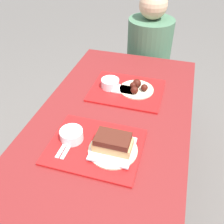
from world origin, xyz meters
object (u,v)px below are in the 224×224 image
bowl_coleslaw_near (72,135)px  bowl_coleslaw_far (110,83)px  brisket_sandwich_plate (113,145)px  wings_plate_far (137,88)px  tray_far (127,91)px  tray_near (95,147)px  person_seated_across (149,45)px

bowl_coleslaw_near → bowl_coleslaw_far: 0.46m
bowl_coleslaw_far → brisket_sandwich_plate: bearing=-72.2°
bowl_coleslaw_near → wings_plate_far: size_ratio=0.53×
bowl_coleslaw_near → brisket_sandwich_plate: size_ratio=0.48×
bowl_coleslaw_near → brisket_sandwich_plate: brisket_sandwich_plate is taller
tray_far → brisket_sandwich_plate: 0.48m
tray_near → brisket_sandwich_plate: 0.09m
tray_far → brisket_sandwich_plate: brisket_sandwich_plate is taller
tray_near → wings_plate_far: size_ratio=2.07×
tray_far → bowl_coleslaw_far: (-0.10, -0.00, 0.03)m
person_seated_across → brisket_sandwich_plate: bearing=-88.3°
tray_far → bowl_coleslaw_far: size_ratio=3.93×
tray_near → person_seated_across: bearing=87.6°
tray_far → brisket_sandwich_plate: size_ratio=1.90×
wings_plate_far → brisket_sandwich_plate: bearing=-90.4°
tray_far → wings_plate_far: 0.06m
tray_far → bowl_coleslaw_near: 0.48m
wings_plate_far → bowl_coleslaw_far: bearing=-176.2°
tray_near → bowl_coleslaw_near: size_ratio=3.93×
tray_far → wings_plate_far: bearing=9.9°
bowl_coleslaw_near → person_seated_across: (0.16, 1.15, -0.05)m
brisket_sandwich_plate → person_seated_across: size_ratio=0.31×
wings_plate_far → person_seated_across: bearing=93.2°
wings_plate_far → person_seated_across: person_seated_across is taller
bowl_coleslaw_far → tray_near: bearing=-81.6°
tray_near → bowl_coleslaw_far: bowl_coleslaw_far is taller
tray_far → wings_plate_far: wings_plate_far is taller
bowl_coleslaw_near → tray_near: bearing=-4.5°
brisket_sandwich_plate → person_seated_across: (-0.03, 1.17, -0.05)m
tray_far → bowl_coleslaw_far: bearing=-179.7°
brisket_sandwich_plate → wings_plate_far: (0.00, 0.48, -0.02)m
bowl_coleslaw_far → wings_plate_far: 0.16m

